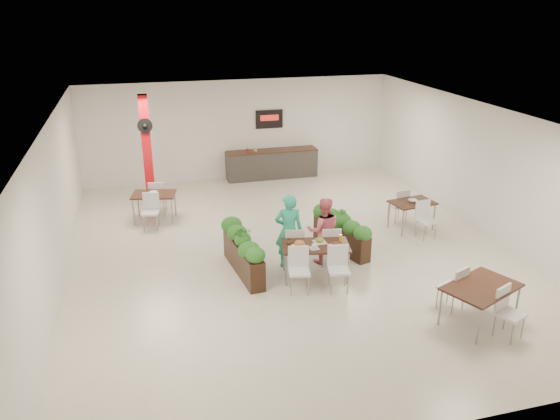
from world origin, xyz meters
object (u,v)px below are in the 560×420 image
at_px(diner_man, 289,231).
at_px(main_table, 315,250).
at_px(diner_woman, 323,231).
at_px(planter_right, 341,230).
at_px(service_counter, 272,163).
at_px(side_table_c, 481,292).
at_px(red_column, 147,152).
at_px(side_table_a, 154,198).
at_px(planter_left, 243,250).
at_px(side_table_b, 412,207).

bearing_deg(diner_man, main_table, 132.29).
relative_size(diner_woman, planter_right, 0.82).
distance_m(service_counter, side_table_c, 9.58).
distance_m(red_column, diner_woman, 5.82).
bearing_deg(side_table_c, diner_man, 108.10).
xyz_separation_m(side_table_a, side_table_c, (5.42, -6.62, 0.01)).
height_order(diner_man, side_table_c, diner_man).
xyz_separation_m(planter_left, side_table_b, (4.64, 1.24, 0.10)).
height_order(diner_woman, side_table_b, diner_woman).
bearing_deg(red_column, diner_man, -58.52).
distance_m(diner_man, planter_right, 1.56).
xyz_separation_m(diner_woman, side_table_c, (1.92, -3.09, -0.12)).
relative_size(diner_man, planter_right, 0.91).
xyz_separation_m(main_table, planter_left, (-1.42, 0.60, -0.11)).
xyz_separation_m(diner_woman, side_table_b, (2.81, 1.19, -0.14)).
bearing_deg(side_table_b, side_table_c, -110.60).
bearing_deg(main_table, red_column, 121.40).
distance_m(side_table_a, side_table_c, 8.56).
relative_size(main_table, side_table_a, 1.09).
height_order(diner_man, side_table_b, diner_man).
bearing_deg(service_counter, side_table_c, -81.12).
distance_m(red_column, planter_left, 5.01).
distance_m(diner_woman, planter_left, 1.84).
distance_m(side_table_b, side_table_c, 4.37).
xyz_separation_m(planter_left, side_table_a, (-1.68, 3.58, 0.10)).
distance_m(service_counter, diner_man, 6.50).
bearing_deg(side_table_a, red_column, 105.40).
bearing_deg(planter_right, planter_left, -167.19).
xyz_separation_m(service_counter, side_table_c, (1.48, -9.46, 0.15)).
bearing_deg(side_table_c, side_table_a, 106.10).
distance_m(diner_man, planter_left, 1.08).
height_order(diner_man, planter_left, diner_man).
xyz_separation_m(main_table, planter_right, (1.04, 1.16, -0.14)).
xyz_separation_m(main_table, side_table_b, (3.22, 1.84, -0.02)).
bearing_deg(diner_man, red_column, -47.05).
xyz_separation_m(planter_left, planter_right, (2.46, 0.56, -0.03)).
xyz_separation_m(red_column, side_table_c, (5.48, -7.60, -1.00)).
bearing_deg(main_table, diner_woman, 57.84).
bearing_deg(side_table_b, red_column, 143.67).
xyz_separation_m(red_column, side_table_b, (6.37, -3.32, -1.02)).
height_order(planter_right, side_table_a, planter_right).
relative_size(red_column, diner_man, 1.90).
relative_size(service_counter, diner_woman, 1.97).
height_order(main_table, diner_man, diner_man).
relative_size(red_column, side_table_c, 1.93).
distance_m(service_counter, diner_woman, 6.40).
bearing_deg(side_table_a, service_counter, 48.06).
height_order(diner_man, side_table_a, diner_man).
bearing_deg(main_table, side_table_c, -46.33).
height_order(service_counter, side_table_c, service_counter).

